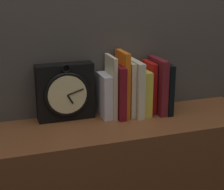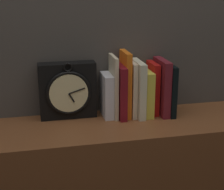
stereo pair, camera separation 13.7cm
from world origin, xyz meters
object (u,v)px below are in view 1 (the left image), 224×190
(book_slot0_white, at_px, (105,96))
(book_slot6_yellow, at_px, (142,92))
(book_slot1_cream, at_px, (111,87))
(book_slot2_maroon, at_px, (118,91))
(book_slot5_cream, at_px, (135,88))
(book_slot9_black, at_px, (164,87))
(book_slot8_maroon, at_px, (158,86))
(clock, at_px, (65,92))
(book_slot7_red, at_px, (149,87))
(book_slot4_cream, at_px, (128,88))
(book_slot3_orange, at_px, (123,84))

(book_slot0_white, xyz_separation_m, book_slot6_yellow, (0.15, -0.01, 0.00))
(book_slot1_cream, xyz_separation_m, book_slot2_maroon, (0.02, -0.01, -0.02))
(book_slot5_cream, distance_m, book_slot9_black, 0.12)
(book_slot1_cream, distance_m, book_slot5_cream, 0.10)
(book_slot0_white, height_order, book_slot2_maroon, book_slot2_maroon)
(book_slot2_maroon, xyz_separation_m, book_slot6_yellow, (0.11, 0.00, -0.01))
(book_slot0_white, bearing_deg, book_slot8_maroon, -4.46)
(clock, height_order, book_slot2_maroon, clock)
(book_slot5_cream, height_order, book_slot7_red, book_slot5_cream)
(book_slot7_red, relative_size, book_slot8_maroon, 0.93)
(clock, height_order, book_slot5_cream, clock)
(book_slot4_cream, xyz_separation_m, book_slot9_black, (0.15, -0.01, -0.01))
(book_slot6_yellow, distance_m, book_slot7_red, 0.04)
(clock, xyz_separation_m, book_slot7_red, (0.34, -0.02, -0.01))
(clock, xyz_separation_m, book_slot1_cream, (0.18, -0.02, 0.01))
(book_slot1_cream, height_order, book_slot7_red, book_slot1_cream)
(book_slot7_red, bearing_deg, book_slot4_cream, -176.12)
(book_slot3_orange, bearing_deg, book_slot2_maroon, -159.24)
(book_slot5_cream, bearing_deg, book_slot7_red, 13.74)
(book_slot0_white, distance_m, book_slot3_orange, 0.08)
(book_slot0_white, height_order, book_slot1_cream, book_slot1_cream)
(book_slot7_red, bearing_deg, book_slot1_cream, -178.44)
(book_slot3_orange, bearing_deg, book_slot0_white, 176.57)
(book_slot1_cream, xyz_separation_m, book_slot7_red, (0.16, 0.00, -0.02))
(book_slot1_cream, xyz_separation_m, book_slot6_yellow, (0.13, -0.01, -0.03))
(book_slot2_maroon, bearing_deg, book_slot7_red, 5.49)
(book_slot1_cream, xyz_separation_m, book_slot9_black, (0.22, -0.02, -0.02))
(book_slot2_maroon, xyz_separation_m, book_slot3_orange, (0.02, 0.01, 0.03))
(book_slot0_white, relative_size, book_slot3_orange, 0.67)
(book_slot6_yellow, distance_m, book_slot9_black, 0.09)
(book_slot1_cream, relative_size, book_slot3_orange, 0.94)
(book_slot3_orange, xyz_separation_m, book_slot6_yellow, (0.08, -0.01, -0.04))
(book_slot3_orange, xyz_separation_m, book_slot7_red, (0.11, 0.00, -0.03))
(book_slot4_cream, bearing_deg, book_slot2_maroon, -171.46)
(book_slot3_orange, height_order, book_slot4_cream, book_slot3_orange)
(book_slot2_maroon, bearing_deg, book_slot0_white, 164.67)
(book_slot8_maroon, bearing_deg, book_slot9_black, -5.29)
(book_slot6_yellow, relative_size, book_slot7_red, 0.87)
(clock, distance_m, book_slot2_maroon, 0.20)
(book_slot2_maroon, relative_size, book_slot7_red, 1.00)
(book_slot2_maroon, bearing_deg, book_slot4_cream, 8.54)
(book_slot3_orange, height_order, book_slot8_maroon, book_slot3_orange)
(book_slot5_cream, height_order, book_slot8_maroon, book_slot8_maroon)
(book_slot5_cream, relative_size, book_slot8_maroon, 0.99)
(book_slot5_cream, bearing_deg, book_slot1_cream, 173.04)
(book_slot3_orange, height_order, book_slot7_red, book_slot3_orange)
(book_slot0_white, bearing_deg, book_slot4_cream, -3.71)
(book_slot7_red, distance_m, book_slot8_maroon, 0.04)
(clock, bearing_deg, book_slot6_yellow, -5.77)
(book_slot3_orange, bearing_deg, book_slot7_red, 2.14)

